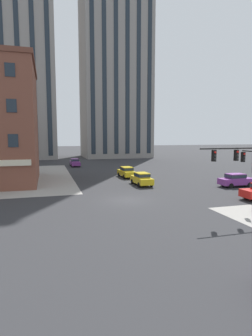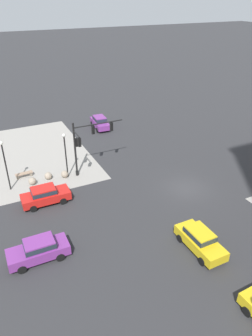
# 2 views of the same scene
# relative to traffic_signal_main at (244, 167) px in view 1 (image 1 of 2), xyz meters

# --- Properties ---
(ground_plane) EXTENTS (320.00, 320.00, 0.00)m
(ground_plane) POSITION_rel_traffic_signal_main_xyz_m (-7.94, 7.09, -3.85)
(ground_plane) COLOR #2D2D30
(traffic_signal_main) EXTENTS (5.52, 2.09, 5.95)m
(traffic_signal_main) POSITION_rel_traffic_signal_main_xyz_m (0.00, 0.00, 0.00)
(traffic_signal_main) COLOR black
(traffic_signal_main) RESTS_ON ground
(car_cross_westbound) EXTENTS (1.97, 4.44, 1.68)m
(car_cross_westbound) POSITION_rel_traffic_signal_main_xyz_m (-9.90, 40.07, -2.93)
(car_cross_westbound) COLOR #7A3389
(car_cross_westbound) RESTS_ON ground
(car_parked_curb) EXTENTS (1.93, 4.42, 1.68)m
(car_parked_curb) POSITION_rel_traffic_signal_main_xyz_m (-3.79, 14.60, -2.93)
(car_parked_curb) COLOR gold
(car_parked_curb) RESTS_ON ground
(car_main_mid) EXTENTS (2.03, 4.47, 1.68)m
(car_main_mid) POSITION_rel_traffic_signal_main_xyz_m (-3.75, 21.79, -2.93)
(car_main_mid) COLOR gold
(car_main_mid) RESTS_ON ground
(car_cross_far) EXTENTS (4.41, 1.91, 1.68)m
(car_cross_far) POSITION_rel_traffic_signal_main_xyz_m (7.39, 10.30, -2.93)
(car_cross_far) COLOR #7A3389
(car_cross_far) RESTS_ON ground
(residential_tower_skyline_right) EXTENTS (20.14, 16.73, 74.58)m
(residential_tower_skyline_right) POSITION_rel_traffic_signal_main_xyz_m (5.17, 65.18, 33.47)
(residential_tower_skyline_right) COLOR gray
(residential_tower_skyline_right) RESTS_ON ground
(residential_tower_skyline_left) EXTENTS (18.92, 16.66, 60.07)m
(residential_tower_skyline_left) POSITION_rel_traffic_signal_main_xyz_m (-21.98, 66.62, 26.21)
(residential_tower_skyline_left) COLOR gray
(residential_tower_skyline_left) RESTS_ON ground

